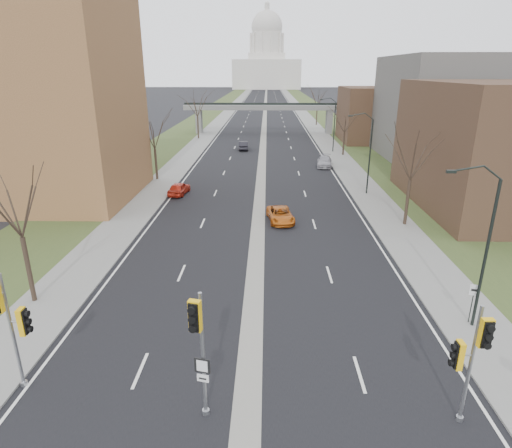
{
  "coord_description": "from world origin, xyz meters",
  "views": [
    {
      "loc": [
        0.72,
        -13.99,
        12.98
      ],
      "look_at": [
        0.06,
        11.88,
        3.64
      ],
      "focal_mm": 30.0,
      "sensor_mm": 36.0,
      "label": 1
    }
  ],
  "objects_px": {
    "car_right_near": "(280,215)",
    "signal_pole_left": "(11,317)",
    "speed_limit_sign": "(473,297)",
    "car_left_far": "(243,145)",
    "car_left_near": "(179,188)",
    "car_right_mid": "(325,161)",
    "signal_pole_median": "(199,337)",
    "signal_pole_right": "(471,351)"
  },
  "relations": [
    {
      "from": "signal_pole_left",
      "to": "signal_pole_right",
      "type": "height_order",
      "value": "signal_pole_left"
    },
    {
      "from": "car_left_far",
      "to": "car_right_mid",
      "type": "relative_size",
      "value": 0.88
    },
    {
      "from": "car_left_far",
      "to": "speed_limit_sign",
      "type": "bearing_deg",
      "value": 102.98
    },
    {
      "from": "speed_limit_sign",
      "to": "car_left_near",
      "type": "relative_size",
      "value": 0.55
    },
    {
      "from": "signal_pole_right",
      "to": "car_right_mid",
      "type": "distance_m",
      "value": 47.35
    },
    {
      "from": "car_right_mid",
      "to": "speed_limit_sign",
      "type": "bearing_deg",
      "value": -78.9
    },
    {
      "from": "car_left_near",
      "to": "signal_pole_left",
      "type": "bearing_deg",
      "value": 95.66
    },
    {
      "from": "signal_pole_median",
      "to": "car_left_near",
      "type": "height_order",
      "value": "signal_pole_median"
    },
    {
      "from": "car_left_far",
      "to": "car_right_mid",
      "type": "bearing_deg",
      "value": 129.82
    },
    {
      "from": "signal_pole_right",
      "to": "car_right_mid",
      "type": "xyz_separation_m",
      "value": [
        0.75,
        47.27,
        -2.65
      ]
    },
    {
      "from": "car_left_far",
      "to": "car_right_mid",
      "type": "height_order",
      "value": "car_left_far"
    },
    {
      "from": "signal_pole_left",
      "to": "car_right_near",
      "type": "bearing_deg",
      "value": 61.34
    },
    {
      "from": "car_left_near",
      "to": "speed_limit_sign",
      "type": "bearing_deg",
      "value": 136.31
    },
    {
      "from": "speed_limit_sign",
      "to": "car_left_near",
      "type": "distance_m",
      "value": 32.56
    },
    {
      "from": "car_left_near",
      "to": "car_left_far",
      "type": "xyz_separation_m",
      "value": [
        5.61,
        28.42,
        0.03
      ]
    },
    {
      "from": "signal_pole_left",
      "to": "speed_limit_sign",
      "type": "xyz_separation_m",
      "value": [
        21.32,
        5.56,
        -1.88
      ]
    },
    {
      "from": "signal_pole_left",
      "to": "car_left_near",
      "type": "distance_m",
      "value": 30.85
    },
    {
      "from": "car_left_near",
      "to": "car_left_far",
      "type": "height_order",
      "value": "car_left_far"
    },
    {
      "from": "signal_pole_right",
      "to": "speed_limit_sign",
      "type": "xyz_separation_m",
      "value": [
        3.53,
        7.08,
        -1.7
      ]
    },
    {
      "from": "speed_limit_sign",
      "to": "signal_pole_median",
      "type": "bearing_deg",
      "value": -136.43
    },
    {
      "from": "signal_pole_median",
      "to": "car_right_mid",
      "type": "xyz_separation_m",
      "value": [
        10.65,
        47.3,
        -3.1
      ]
    },
    {
      "from": "signal_pole_right",
      "to": "car_right_mid",
      "type": "relative_size",
      "value": 1.04
    },
    {
      "from": "car_right_mid",
      "to": "car_right_near",
      "type": "bearing_deg",
      "value": -99.18
    },
    {
      "from": "car_left_near",
      "to": "car_right_mid",
      "type": "distance_m",
      "value": 23.37
    },
    {
      "from": "car_right_near",
      "to": "car_left_far",
      "type": "bearing_deg",
      "value": 90.24
    },
    {
      "from": "signal_pole_right",
      "to": "car_right_near",
      "type": "bearing_deg",
      "value": 103.22
    },
    {
      "from": "signal_pole_median",
      "to": "car_right_near",
      "type": "bearing_deg",
      "value": 94.3
    },
    {
      "from": "signal_pole_left",
      "to": "car_left_far",
      "type": "relative_size",
      "value": 1.24
    },
    {
      "from": "signal_pole_median",
      "to": "car_right_mid",
      "type": "bearing_deg",
      "value": 90.54
    },
    {
      "from": "car_right_near",
      "to": "signal_pole_left",
      "type": "bearing_deg",
      "value": -125.71
    },
    {
      "from": "speed_limit_sign",
      "to": "car_right_near",
      "type": "bearing_deg",
      "value": 136.26
    },
    {
      "from": "speed_limit_sign",
      "to": "car_right_mid",
      "type": "xyz_separation_m",
      "value": [
        -2.78,
        40.19,
        -0.95
      ]
    },
    {
      "from": "signal_pole_left",
      "to": "speed_limit_sign",
      "type": "height_order",
      "value": "signal_pole_left"
    },
    {
      "from": "signal_pole_right",
      "to": "car_right_mid",
      "type": "height_order",
      "value": "signal_pole_right"
    },
    {
      "from": "signal_pole_right",
      "to": "car_left_far",
      "type": "bearing_deg",
      "value": 99.23
    },
    {
      "from": "speed_limit_sign",
      "to": "car_left_far",
      "type": "bearing_deg",
      "value": 121.38
    },
    {
      "from": "car_left_near",
      "to": "car_right_mid",
      "type": "xyz_separation_m",
      "value": [
        17.89,
        15.04,
        0.03
      ]
    },
    {
      "from": "signal_pole_median",
      "to": "car_right_near",
      "type": "distance_m",
      "value": 24.07
    },
    {
      "from": "signal_pole_median",
      "to": "signal_pole_right",
      "type": "height_order",
      "value": "signal_pole_median"
    },
    {
      "from": "signal_pole_median",
      "to": "signal_pole_right",
      "type": "distance_m",
      "value": 9.91
    },
    {
      "from": "car_right_near",
      "to": "signal_pole_median",
      "type": "bearing_deg",
      "value": -106.86
    },
    {
      "from": "car_left_near",
      "to": "car_right_near",
      "type": "height_order",
      "value": "car_left_near"
    }
  ]
}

